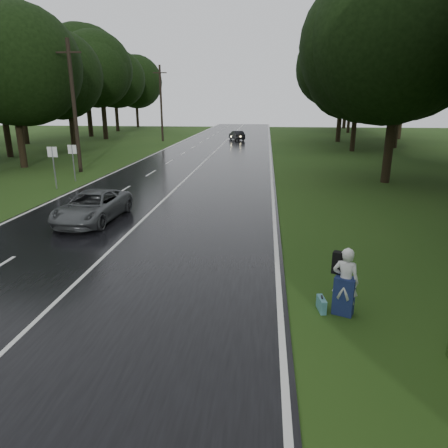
{
  "coord_description": "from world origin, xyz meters",
  "views": [
    {
      "loc": [
        5.32,
        -8.63,
        5.02
      ],
      "look_at": [
        4.0,
        4.27,
        1.1
      ],
      "focal_mm": 32.34,
      "sensor_mm": 36.0,
      "label": 1
    }
  ],
  "objects": [
    {
      "name": "ground",
      "position": [
        0.0,
        0.0,
        0.0
      ],
      "size": [
        160.0,
        160.0,
        0.0
      ],
      "primitive_type": "plane",
      "color": "#244113",
      "rests_on": "ground"
    },
    {
      "name": "road",
      "position": [
        0.0,
        20.0,
        0.02
      ],
      "size": [
        12.0,
        140.0,
        0.04
      ],
      "primitive_type": "cube",
      "color": "black",
      "rests_on": "ground"
    },
    {
      "name": "lane_center",
      "position": [
        0.0,
        20.0,
        0.04
      ],
      "size": [
        0.12,
        140.0,
        0.01
      ],
      "primitive_type": "cube",
      "color": "silver",
      "rests_on": "road"
    },
    {
      "name": "grey_car",
      "position": [
        -2.11,
        7.71,
        0.68
      ],
      "size": [
        2.35,
        4.7,
        1.28
      ],
      "primitive_type": "imported",
      "rotation": [
        0.0,
        0.0,
        6.23
      ],
      "color": "#474B4C",
      "rests_on": "road"
    },
    {
      "name": "far_car",
      "position": [
        1.33,
        47.85,
        0.66
      ],
      "size": [
        2.54,
        3.98,
        1.24
      ],
      "primitive_type": "imported",
      "rotation": [
        0.0,
        0.0,
        3.5
      ],
      "color": "black",
      "rests_on": "road"
    },
    {
      "name": "hitchhiker",
      "position": [
        7.33,
        0.56,
        0.8
      ],
      "size": [
        0.74,
        0.72,
        1.74
      ],
      "color": "silver",
      "rests_on": "ground"
    },
    {
      "name": "suitcase",
      "position": [
        6.83,
        0.64,
        0.17
      ],
      "size": [
        0.21,
        0.51,
        0.35
      ],
      "primitive_type": "cube",
      "rotation": [
        0.0,
        0.0,
        0.14
      ],
      "color": "teal",
      "rests_on": "ground"
    },
    {
      "name": "utility_pole_mid",
      "position": [
        -8.5,
        20.35,
        0.0
      ],
      "size": [
        1.8,
        0.28,
        9.27
      ],
      "primitive_type": null,
      "color": "black",
      "rests_on": "ground"
    },
    {
      "name": "utility_pole_far",
      "position": [
        -8.5,
        45.44,
        0.0
      ],
      "size": [
        1.8,
        0.28,
        9.61
      ],
      "primitive_type": null,
      "color": "black",
      "rests_on": "ground"
    },
    {
      "name": "road_sign_a",
      "position": [
        -7.2,
        14.18,
        0.0
      ],
      "size": [
        0.6,
        0.1,
        2.52
      ],
      "primitive_type": null,
      "color": "white",
      "rests_on": "ground"
    },
    {
      "name": "road_sign_b",
      "position": [
        -7.2,
        16.7,
        0.0
      ],
      "size": [
        0.57,
        0.1,
        2.38
      ],
      "primitive_type": null,
      "color": "white",
      "rests_on": "ground"
    },
    {
      "name": "tree_left_d",
      "position": [
        -13.97,
        21.96,
        0.0
      ],
      "size": [
        8.31,
        8.31,
        12.98
      ],
      "primitive_type": null,
      "color": "black",
      "rests_on": "ground"
    },
    {
      "name": "tree_left_e",
      "position": [
        -14.88,
        32.81,
        0.0
      ],
      "size": [
        8.34,
        8.34,
        13.02
      ],
      "primitive_type": null,
      "color": "black",
      "rests_on": "ground"
    },
    {
      "name": "tree_left_f",
      "position": [
        -17.31,
        47.72,
        0.0
      ],
      "size": [
        10.54,
        10.54,
        16.47
      ],
      "primitive_type": null,
      "color": "black",
      "rests_on": "ground"
    },
    {
      "name": "tree_right_d",
      "position": [
        13.15,
        18.34,
        0.0
      ],
      "size": [
        9.24,
        9.24,
        14.43
      ],
      "primitive_type": null,
      "color": "black",
      "rests_on": "ground"
    },
    {
      "name": "tree_right_e",
      "position": [
        14.53,
        36.13,
        0.0
      ],
      "size": [
        8.3,
        8.3,
        12.97
      ],
      "primitive_type": null,
      "color": "black",
      "rests_on": "ground"
    },
    {
      "name": "tree_right_f",
      "position": [
        14.81,
        46.93,
        0.0
      ],
      "size": [
        10.69,
        10.69,
        16.7
      ],
      "primitive_type": null,
      "color": "black",
      "rests_on": "ground"
    }
  ]
}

